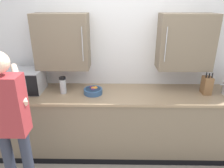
% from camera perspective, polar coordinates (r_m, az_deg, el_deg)
% --- Properties ---
extents(back_wall_tiled, '(4.32, 0.44, 2.73)m').
position_cam_1_polar(back_wall_tiled, '(3.04, 2.98, 8.41)').
color(back_wall_tiled, white).
rests_on(back_wall_tiled, ground_plane).
extents(counter_unit, '(3.76, 0.70, 0.95)m').
position_cam_1_polar(counter_unit, '(3.09, 2.84, -10.49)').
color(counter_unit, '#756651').
rests_on(counter_unit, ground_plane).
extents(microwave_oven, '(0.61, 0.73, 0.30)m').
position_cam_1_polar(microwave_oven, '(3.11, -23.36, 0.75)').
color(microwave_oven, '#B7BABF').
rests_on(microwave_oven, counter_unit).
extents(fruit_bowl, '(0.25, 0.25, 0.10)m').
position_cam_1_polar(fruit_bowl, '(2.84, -5.16, -1.83)').
color(fruit_bowl, '#335684').
rests_on(fruit_bowl, counter_unit).
extents(knife_block, '(0.11, 0.15, 0.31)m').
position_cam_1_polar(knife_block, '(3.07, 24.42, -0.31)').
color(knife_block, brown).
rests_on(knife_block, counter_unit).
extents(thermos_flask, '(0.09, 0.09, 0.23)m').
position_cam_1_polar(thermos_flask, '(2.89, -13.22, -0.30)').
color(thermos_flask, '#B7BABF').
rests_on(thermos_flask, counter_unit).
extents(person_figure, '(0.44, 0.61, 1.72)m').
position_cam_1_polar(person_figure, '(2.31, -26.08, -8.84)').
color(person_figure, '#282D3D').
rests_on(person_figure, ground_plane).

